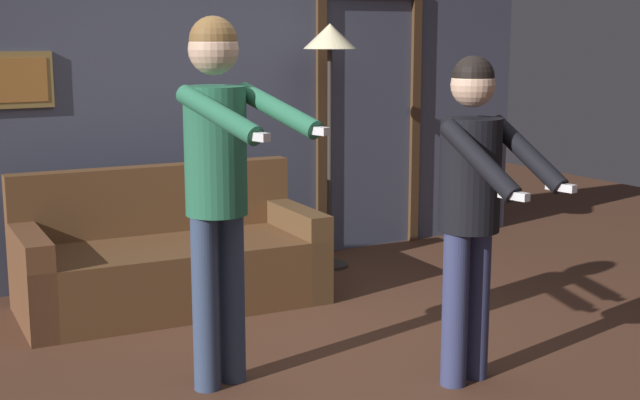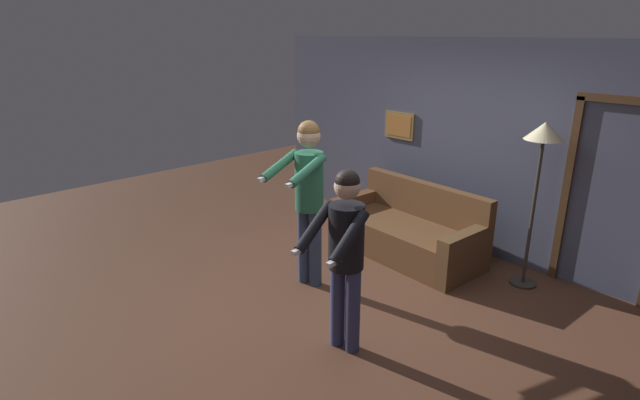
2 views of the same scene
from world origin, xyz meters
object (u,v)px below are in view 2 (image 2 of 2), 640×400
object	(u,v)px
person_standing_left	(308,187)
person_standing_right	(345,247)
couch	(407,233)
torchiere_lamp	(542,147)

from	to	relation	value
person_standing_left	person_standing_right	size ratio (longest dim) A/B	1.11
couch	person_standing_right	distance (m)	2.27
torchiere_lamp	person_standing_left	world-z (taller)	person_standing_left
torchiere_lamp	person_standing_left	size ratio (longest dim) A/B	0.99
person_standing_left	person_standing_right	xyz separation A→B (m)	(1.09, -0.57, -0.14)
couch	person_standing_left	distance (m)	1.67
person_standing_left	person_standing_right	bearing A→B (deg)	-27.55
person_standing_left	person_standing_right	world-z (taller)	person_standing_left
couch	torchiere_lamp	world-z (taller)	torchiere_lamp
couch	person_standing_left	bearing A→B (deg)	-100.32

